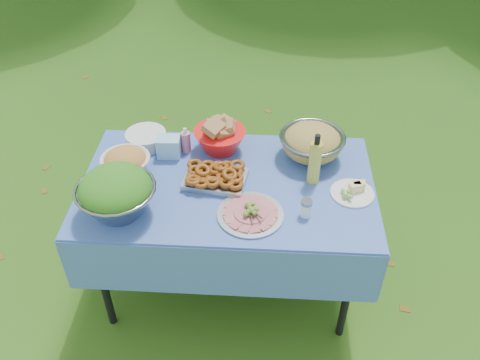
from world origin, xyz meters
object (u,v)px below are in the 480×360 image
charcuterie_platter (250,210)px  bread_bowl (220,135)px  salad_bowl (116,193)px  picnic_table (229,236)px  oil_bottle (315,159)px  pasta_bowl_steel (312,142)px  plate_stack (146,138)px

charcuterie_platter → bread_bowl: bearing=110.1°
salad_bowl → charcuterie_platter: bearing=1.3°
picnic_table → salad_bowl: 0.74m
charcuterie_platter → oil_bottle: bearing=41.7°
salad_bowl → pasta_bowl_steel: (0.91, 0.49, -0.03)m
bread_bowl → picnic_table: bearing=-77.8°
picnic_table → pasta_bowl_steel: pasta_bowl_steel is taller
plate_stack → charcuterie_platter: same height
pasta_bowl_steel → charcuterie_platter: (-0.30, -0.47, -0.06)m
picnic_table → bread_bowl: (-0.06, 0.28, 0.47)m
picnic_table → bread_bowl: 0.55m
plate_stack → bread_bowl: bread_bowl is taller
salad_bowl → pasta_bowl_steel: size_ratio=1.07×
plate_stack → oil_bottle: size_ratio=0.80×
pasta_bowl_steel → charcuterie_platter: pasta_bowl_steel is taller
salad_bowl → oil_bottle: (0.91, 0.28, 0.02)m
picnic_table → pasta_bowl_steel: 0.68m
salad_bowl → charcuterie_platter: size_ratio=1.16×
bread_bowl → charcuterie_platter: (0.19, -0.50, -0.06)m
salad_bowl → bread_bowl: bearing=50.7°
picnic_table → charcuterie_platter: bearing=-61.0°
plate_stack → pasta_bowl_steel: (0.89, -0.06, 0.05)m
salad_bowl → bread_bowl: (0.43, 0.52, -0.03)m
plate_stack → oil_bottle: 0.94m
plate_stack → bread_bowl: (0.41, -0.03, 0.06)m
plate_stack → salad_bowl: bearing=-91.8°
bread_bowl → pasta_bowl_steel: (0.49, -0.03, -0.00)m
salad_bowl → pasta_bowl_steel: 1.03m
picnic_table → charcuterie_platter: charcuterie_platter is taller
charcuterie_platter → plate_stack: bearing=138.1°
oil_bottle → pasta_bowl_steel: bearing=90.2°
plate_stack → oil_bottle: bearing=-16.5°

